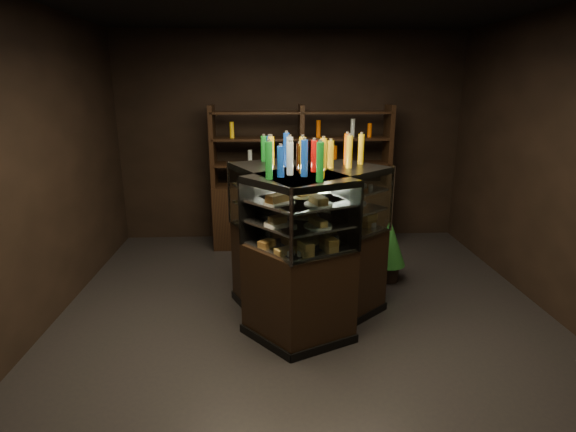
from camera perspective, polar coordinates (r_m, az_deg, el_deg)
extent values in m
plane|color=black|center=(4.73, 2.12, -12.22)|extent=(5.00, 5.00, 0.00)
cube|color=black|center=(6.69, 0.38, 9.82)|extent=(5.00, 0.02, 3.00)
cube|color=black|center=(1.84, 9.39, -8.18)|extent=(5.00, 0.02, 3.00)
cube|color=black|center=(5.10, 31.72, 5.35)|extent=(0.02, 5.00, 3.00)
cube|color=black|center=(4.71, -29.73, 4.92)|extent=(0.02, 5.00, 3.00)
cube|color=black|center=(4.41, 3.77, -8.04)|extent=(1.47, 1.39, 0.88)
cube|color=black|center=(4.59, 3.68, -12.61)|extent=(1.51, 1.43, 0.08)
cube|color=black|center=(4.09, 4.04, 5.29)|extent=(1.47, 1.39, 0.06)
cube|color=silver|center=(4.24, 3.88, -2.47)|extent=(1.39, 1.31, 0.02)
cube|color=silver|center=(4.18, 3.94, 0.23)|extent=(1.39, 1.31, 0.02)
cube|color=silver|center=(4.13, 3.99, 2.72)|extent=(1.39, 1.31, 0.02)
cube|color=white|center=(3.94, 7.66, 0.52)|extent=(1.04, 0.88, 0.62)
cylinder|color=silver|center=(4.47, 13.08, 2.14)|extent=(0.03, 0.03, 0.64)
cylinder|color=silver|center=(3.47, 0.42, -1.53)|extent=(0.03, 0.03, 0.64)
cube|color=black|center=(4.44, 0.11, -7.81)|extent=(1.18, 1.51, 0.88)
cube|color=black|center=(4.62, 0.11, -12.36)|extent=(1.22, 1.55, 0.08)
cube|color=black|center=(4.13, 0.12, 5.42)|extent=(1.18, 1.51, 0.06)
cube|color=silver|center=(4.28, 0.11, -2.28)|extent=(1.11, 1.44, 0.02)
cube|color=silver|center=(4.22, 0.11, 0.40)|extent=(1.11, 1.44, 0.02)
cube|color=silver|center=(4.17, 0.12, 2.88)|extent=(1.11, 1.44, 0.02)
cube|color=white|center=(4.04, -4.24, 1.05)|extent=(0.58, 1.23, 0.62)
cylinder|color=silver|center=(3.47, 0.42, -1.53)|extent=(0.03, 0.03, 0.64)
cylinder|color=silver|center=(4.66, -7.48, 2.99)|extent=(0.03, 0.03, 0.64)
cube|color=gold|center=(3.83, -1.55, -3.93)|extent=(0.20, 0.18, 0.06)
cube|color=gold|center=(4.01, 1.48, -2.97)|extent=(0.20, 0.18, 0.06)
cube|color=gold|center=(4.21, 4.23, -2.09)|extent=(0.20, 0.18, 0.06)
cube|color=gold|center=(4.41, 6.73, -1.28)|extent=(0.20, 0.18, 0.06)
cube|color=gold|center=(4.62, 9.01, -0.55)|extent=(0.20, 0.18, 0.06)
cylinder|color=white|center=(3.83, -1.31, -0.98)|extent=(0.24, 0.24, 0.02)
cube|color=gold|center=(3.82, -1.31, -0.48)|extent=(0.18, 0.17, 0.05)
cylinder|color=white|center=(4.06, 2.29, 0.01)|extent=(0.24, 0.24, 0.02)
cube|color=gold|center=(4.05, 2.30, 0.48)|extent=(0.18, 0.17, 0.05)
cylinder|color=white|center=(4.30, 5.50, 0.88)|extent=(0.24, 0.24, 0.02)
cube|color=gold|center=(4.29, 5.51, 1.33)|extent=(0.18, 0.17, 0.05)
cylinder|color=white|center=(4.55, 8.36, 1.66)|extent=(0.24, 0.24, 0.02)
cube|color=gold|center=(4.54, 8.38, 2.08)|extent=(0.18, 0.17, 0.05)
cylinder|color=white|center=(3.78, -1.33, 1.73)|extent=(0.24, 0.24, 0.02)
cube|color=gold|center=(3.77, -1.33, 2.24)|extent=(0.18, 0.17, 0.05)
cylinder|color=white|center=(4.01, 2.32, 2.57)|extent=(0.24, 0.24, 0.02)
cube|color=gold|center=(4.00, 2.33, 3.05)|extent=(0.18, 0.17, 0.05)
cylinder|color=white|center=(4.25, 5.57, 3.31)|extent=(0.24, 0.24, 0.02)
cube|color=gold|center=(4.24, 5.58, 3.77)|extent=(0.18, 0.17, 0.05)
cylinder|color=white|center=(4.51, 8.46, 3.96)|extent=(0.24, 0.24, 0.02)
cube|color=gold|center=(4.50, 8.47, 4.39)|extent=(0.18, 0.17, 0.05)
cube|color=gold|center=(4.74, -3.47, 0.04)|extent=(0.16, 0.20, 0.06)
cube|color=gold|center=(4.49, -1.96, -0.86)|extent=(0.16, 0.20, 0.06)
cube|color=gold|center=(4.25, -0.29, -1.86)|extent=(0.16, 0.20, 0.06)
cube|color=gold|center=(4.01, 1.59, -2.97)|extent=(0.16, 0.20, 0.06)
cube|color=gold|center=(3.78, 3.70, -4.22)|extent=(0.16, 0.20, 0.06)
cylinder|color=white|center=(4.65, -2.85, 2.14)|extent=(0.24, 0.24, 0.02)
cube|color=gold|center=(4.65, -2.86, 2.55)|extent=(0.15, 0.19, 0.05)
cylinder|color=white|center=(4.36, -0.94, 1.17)|extent=(0.24, 0.24, 0.02)
cube|color=gold|center=(4.35, -0.94, 1.61)|extent=(0.15, 0.19, 0.05)
cylinder|color=white|center=(4.07, 1.25, 0.06)|extent=(0.24, 0.24, 0.02)
cube|color=gold|center=(4.06, 1.25, 0.52)|extent=(0.15, 0.19, 0.05)
cylinder|color=white|center=(3.78, 3.76, -1.23)|extent=(0.24, 0.24, 0.02)
cube|color=gold|center=(3.77, 3.77, -0.73)|extent=(0.15, 0.19, 0.05)
cylinder|color=white|center=(4.61, -2.88, 4.39)|extent=(0.24, 0.24, 0.02)
cube|color=gold|center=(4.61, -2.89, 4.81)|extent=(0.15, 0.19, 0.05)
cylinder|color=white|center=(4.31, -0.95, 3.57)|extent=(0.24, 0.24, 0.02)
cube|color=gold|center=(4.30, -0.95, 4.02)|extent=(0.15, 0.19, 0.05)
cylinder|color=white|center=(4.02, 1.26, 2.62)|extent=(0.24, 0.24, 0.02)
cube|color=gold|center=(4.01, 1.26, 3.10)|extent=(0.15, 0.19, 0.05)
cylinder|color=white|center=(3.73, 3.82, 1.51)|extent=(0.24, 0.24, 0.02)
cube|color=gold|center=(3.72, 3.83, 2.03)|extent=(0.15, 0.19, 0.05)
cylinder|color=#D8590A|center=(3.67, -1.99, 6.74)|extent=(0.06, 0.06, 0.28)
cylinder|color=silver|center=(3.65, -2.02, 9.07)|extent=(0.03, 0.03, 0.02)
cylinder|color=silver|center=(3.76, -0.54, 6.97)|extent=(0.06, 0.06, 0.28)
cylinder|color=silver|center=(3.73, -0.54, 9.24)|extent=(0.03, 0.03, 0.02)
cylinder|color=#B20C0A|center=(3.84, 0.86, 7.17)|extent=(0.06, 0.06, 0.28)
cylinder|color=silver|center=(3.82, 0.87, 9.40)|extent=(0.03, 0.03, 0.02)
cylinder|color=#147223|center=(3.93, 2.19, 7.37)|extent=(0.06, 0.06, 0.28)
cylinder|color=silver|center=(3.91, 2.22, 9.54)|extent=(0.03, 0.03, 0.02)
cylinder|color=black|center=(4.02, 3.47, 7.55)|extent=(0.06, 0.06, 0.28)
cylinder|color=silver|center=(4.00, 3.51, 9.68)|extent=(0.03, 0.03, 0.02)
cylinder|color=#0F38B2|center=(4.11, 4.69, 7.72)|extent=(0.06, 0.06, 0.28)
cylinder|color=silver|center=(4.09, 4.74, 9.80)|extent=(0.03, 0.03, 0.02)
cylinder|color=yellow|center=(4.20, 5.86, 7.89)|extent=(0.06, 0.06, 0.28)
cylinder|color=silver|center=(4.18, 5.92, 9.92)|extent=(0.03, 0.03, 0.02)
cylinder|color=#D8590A|center=(4.30, 6.98, 8.04)|extent=(0.06, 0.06, 0.28)
cylinder|color=silver|center=(4.28, 7.05, 10.02)|extent=(0.03, 0.03, 0.02)
cylinder|color=silver|center=(4.39, 8.05, 8.18)|extent=(0.06, 0.06, 0.28)
cylinder|color=silver|center=(4.38, 8.13, 10.12)|extent=(0.03, 0.03, 0.02)
cylinder|color=#B20C0A|center=(4.49, 9.07, 8.31)|extent=(0.06, 0.06, 0.28)
cylinder|color=silver|center=(4.47, 9.16, 10.21)|extent=(0.03, 0.03, 0.02)
cylinder|color=#D8590A|center=(4.60, -3.23, 8.67)|extent=(0.06, 0.06, 0.28)
cylinder|color=silver|center=(4.59, -3.26, 10.53)|extent=(0.03, 0.03, 0.02)
cylinder|color=silver|center=(4.49, -2.55, 8.49)|extent=(0.06, 0.06, 0.28)
cylinder|color=silver|center=(4.47, -2.58, 10.40)|extent=(0.03, 0.03, 0.02)
cylinder|color=#B20C0A|center=(4.38, -1.84, 8.30)|extent=(0.06, 0.06, 0.28)
cylinder|color=silver|center=(4.36, -1.85, 10.25)|extent=(0.03, 0.03, 0.02)
cylinder|color=#147223|center=(4.27, -1.08, 8.09)|extent=(0.06, 0.06, 0.28)
cylinder|color=silver|center=(4.25, -1.09, 10.09)|extent=(0.03, 0.03, 0.02)
cylinder|color=black|center=(4.15, -0.29, 7.87)|extent=(0.06, 0.06, 0.28)
cylinder|color=silver|center=(4.14, -0.30, 9.93)|extent=(0.03, 0.03, 0.02)
cylinder|color=#0F38B2|center=(4.04, 0.54, 7.64)|extent=(0.06, 0.06, 0.28)
cylinder|color=silver|center=(4.02, 0.55, 9.75)|extent=(0.03, 0.03, 0.02)
cylinder|color=yellow|center=(3.94, 1.42, 7.39)|extent=(0.06, 0.06, 0.28)
cylinder|color=silver|center=(3.91, 1.44, 9.56)|extent=(0.03, 0.03, 0.02)
cylinder|color=#D8590A|center=(3.83, 2.35, 7.13)|extent=(0.06, 0.06, 0.28)
cylinder|color=silver|center=(3.81, 2.38, 9.36)|extent=(0.03, 0.03, 0.02)
cylinder|color=silver|center=(3.72, 3.33, 6.85)|extent=(0.06, 0.06, 0.28)
cylinder|color=silver|center=(3.70, 3.37, 9.14)|extent=(0.03, 0.03, 0.02)
cylinder|color=#B20C0A|center=(3.61, 4.37, 6.55)|extent=(0.06, 0.06, 0.28)
cylinder|color=silver|center=(3.59, 4.42, 8.91)|extent=(0.03, 0.03, 0.02)
cylinder|color=black|center=(5.55, 12.46, -6.93)|extent=(0.27, 0.27, 0.20)
cone|color=#19591E|center=(5.42, 12.71, -3.22)|extent=(0.40, 0.40, 0.56)
cone|color=#19591E|center=(5.36, 12.83, -1.35)|extent=(0.32, 0.32, 0.39)
cube|color=black|center=(6.46, 1.60, 0.07)|extent=(2.48, 0.42, 0.90)
cube|color=black|center=(6.28, -9.53, 8.71)|extent=(0.06, 0.38, 1.10)
cube|color=black|center=(6.26, 1.68, 8.90)|extent=(0.06, 0.38, 1.10)
cube|color=black|center=(6.46, 12.56, 8.76)|extent=(0.06, 0.38, 1.10)
cube|color=black|center=(6.29, 1.66, 6.64)|extent=(2.43, 0.38, 0.03)
cube|color=black|center=(6.24, 1.68, 9.81)|extent=(2.43, 0.38, 0.03)
cube|color=black|center=(6.21, 1.71, 13.02)|extent=(2.43, 0.38, 0.03)
cylinder|color=#D8590A|center=(6.27, -7.03, 7.65)|extent=(0.06, 0.06, 0.22)
cylinder|color=silver|center=(6.26, -4.86, 7.70)|extent=(0.06, 0.06, 0.22)
cylinder|color=#B20C0A|center=(6.26, -2.68, 7.73)|extent=(0.06, 0.06, 0.22)
cylinder|color=#147223|center=(6.26, -0.50, 7.76)|extent=(0.06, 0.06, 0.22)
cylinder|color=black|center=(6.27, 1.67, 7.77)|extent=(0.06, 0.06, 0.22)
cylinder|color=#0F38B2|center=(6.30, 3.83, 7.77)|extent=(0.06, 0.06, 0.22)
cylinder|color=yellow|center=(6.33, 5.97, 7.76)|extent=(0.06, 0.06, 0.22)
cylinder|color=#D8590A|center=(6.37, 8.08, 7.74)|extent=(0.06, 0.06, 0.22)
cylinder|color=silver|center=(6.42, 10.17, 7.71)|extent=(0.06, 0.06, 0.22)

